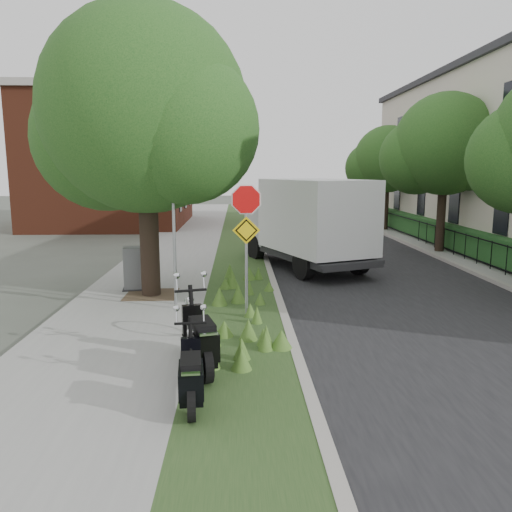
{
  "coord_description": "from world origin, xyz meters",
  "views": [
    {
      "loc": [
        -1.6,
        -10.73,
        3.52
      ],
      "look_at": [
        -1.12,
        2.15,
        1.3
      ],
      "focal_mm": 35.0,
      "sensor_mm": 36.0,
      "label": 1
    }
  ],
  "objects_px": {
    "utility_cabinet": "(139,269)",
    "sign_assembly": "(246,223)",
    "scooter_near": "(201,345)",
    "scooter_far": "(191,381)",
    "box_truck": "(308,219)"
  },
  "relations": [
    {
      "from": "sign_assembly",
      "to": "scooter_near",
      "type": "distance_m",
      "value": 3.73
    },
    {
      "from": "sign_assembly",
      "to": "box_truck",
      "type": "distance_m",
      "value": 6.84
    },
    {
      "from": "scooter_near",
      "to": "utility_cabinet",
      "type": "xyz_separation_m",
      "value": [
        -2.22,
        6.11,
        0.13
      ]
    },
    {
      "from": "scooter_near",
      "to": "scooter_far",
      "type": "relative_size",
      "value": 1.15
    },
    {
      "from": "scooter_far",
      "to": "utility_cabinet",
      "type": "bearing_deg",
      "value": 106.37
    },
    {
      "from": "box_truck",
      "to": "utility_cabinet",
      "type": "distance_m",
      "value": 6.5
    },
    {
      "from": "scooter_near",
      "to": "utility_cabinet",
      "type": "height_order",
      "value": "utility_cabinet"
    },
    {
      "from": "scooter_far",
      "to": "utility_cabinet",
      "type": "distance_m",
      "value": 7.73
    },
    {
      "from": "sign_assembly",
      "to": "scooter_far",
      "type": "height_order",
      "value": "sign_assembly"
    },
    {
      "from": "scooter_near",
      "to": "box_truck",
      "type": "xyz_separation_m",
      "value": [
        3.15,
        9.61,
        1.2
      ]
    },
    {
      "from": "scooter_far",
      "to": "box_truck",
      "type": "height_order",
      "value": "box_truck"
    },
    {
      "from": "scooter_near",
      "to": "utility_cabinet",
      "type": "distance_m",
      "value": 6.5
    },
    {
      "from": "scooter_near",
      "to": "sign_assembly",
      "type": "bearing_deg",
      "value": 75.21
    },
    {
      "from": "scooter_far",
      "to": "scooter_near",
      "type": "bearing_deg",
      "value": 88.19
    },
    {
      "from": "utility_cabinet",
      "to": "sign_assembly",
      "type": "bearing_deg",
      "value": -43.62
    }
  ]
}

